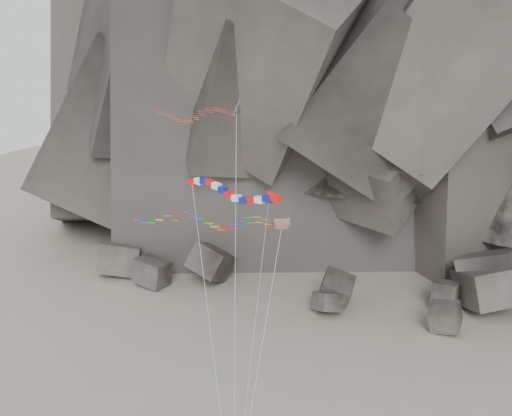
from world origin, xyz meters
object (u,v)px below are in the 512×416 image
(banner_kite, at_px, (230,193))
(pennant_kite, at_px, (261,271))
(delta_kite, at_px, (191,114))
(parafoil_kite, at_px, (202,220))

(banner_kite, height_order, pennant_kite, banner_kite)
(banner_kite, bearing_deg, delta_kite, 168.92)
(banner_kite, height_order, parafoil_kite, banner_kite)
(delta_kite, distance_m, parafoil_kite, 9.69)
(delta_kite, xyz_separation_m, parafoil_kite, (2.45, -3.48, -8.71))
(delta_kite, distance_m, pennant_kite, 15.80)
(pennant_kite, bearing_deg, banner_kite, 125.55)
(delta_kite, xyz_separation_m, banner_kite, (5.25, -3.66, -5.99))
(delta_kite, relative_size, pennant_kite, 1.34)
(parafoil_kite, bearing_deg, banner_kite, -10.81)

